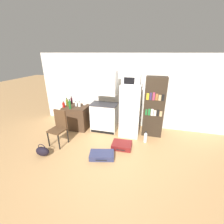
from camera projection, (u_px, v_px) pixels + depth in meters
ground_plane at (107, 157)px, 3.74m from camera, size 24.00×24.00×0.00m
wall_back at (129, 91)px, 5.04m from camera, size 6.40×0.10×2.42m
side_table at (77, 117)px, 5.08m from camera, size 0.78×0.64×0.78m
kitchen_hutch at (104, 104)px, 4.73m from camera, size 0.83×0.50×1.95m
refrigerator at (130, 111)px, 4.53m from camera, size 0.58×0.62×1.59m
microwave at (132, 80)px, 4.18m from camera, size 0.50×0.39×0.27m
bookshelf at (154, 107)px, 4.45m from camera, size 0.59×0.33×1.82m
bottle_olive_oil at (67, 103)px, 4.92m from camera, size 0.07×0.07×0.28m
bottle_ketchup_red at (64, 105)px, 4.82m from camera, size 0.08×0.08×0.19m
bottle_green_tall at (70, 105)px, 4.68m from camera, size 0.07×0.07×0.32m
bottle_clear_short at (76, 104)px, 4.93m from camera, size 0.07×0.07×0.17m
bottle_milk_white at (79, 105)px, 4.89m from camera, size 0.09×0.09×0.17m
bottle_wine_dark at (72, 100)px, 5.18m from camera, size 0.07×0.07×0.25m
bowl at (85, 104)px, 5.09m from camera, size 0.13×0.13×0.04m
chair at (59, 125)px, 4.14m from camera, size 0.45×0.46×0.98m
suitcase_large_flat at (102, 155)px, 3.71m from camera, size 0.66×0.48×0.13m
suitcase_small_flat at (122, 145)px, 4.10m from camera, size 0.54×0.45×0.14m
handbag at (43, 151)px, 3.76m from camera, size 0.36×0.20×0.33m
water_bottle_front at (145, 138)px, 4.32m from camera, size 0.09×0.09×0.34m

